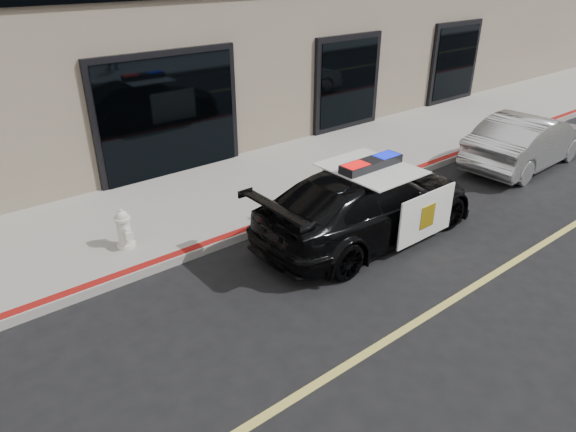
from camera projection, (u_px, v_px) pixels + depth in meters
ground at (452, 300)px, 7.73m from camera, size 120.00×120.00×0.00m
sidewalk_n at (252, 186)px, 11.35m from camera, size 60.00×3.50×0.15m
police_car at (368, 203)px, 9.22m from camera, size 2.11×4.59×1.50m
silver_sedan at (528, 140)px, 12.40m from camera, size 1.71×4.04×1.29m
fire_hydrant at (124, 230)px, 8.71m from camera, size 0.32×0.44×0.70m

